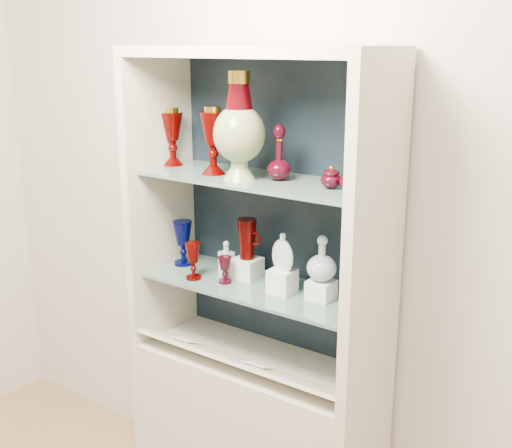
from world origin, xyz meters
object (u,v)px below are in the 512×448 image
Objects in this scene: clear_round_decanter at (322,259)px; lidded_bowl at (331,177)px; flat_flask at (283,251)px; ruby_goblet_tall at (193,261)px; cameo_medallion at (367,268)px; clear_square_bottle at (226,258)px; pedestal_lamp_right at (213,141)px; ruby_decanter_b at (352,164)px; cobalt_goblet at (183,243)px; enamel_urn at (239,126)px; pedestal_lamp_left at (172,137)px; ruby_pitcher at (247,239)px; ruby_decanter_a at (279,149)px; ruby_goblet_small at (225,270)px.

lidded_bowl is at bearing -26.45° from clear_round_decanter.
ruby_goblet_tall is at bearing -157.61° from flat_flask.
clear_square_bottle is at bearing 179.22° from cameo_medallion.
pedestal_lamp_right is 1.36× the size of ruby_decanter_b.
pedestal_lamp_right is 1.35× the size of cobalt_goblet.
enamel_urn is (0.14, -0.03, 0.07)m from pedestal_lamp_right.
cobalt_goblet is (0.04, -0.00, -0.44)m from pedestal_lamp_left.
ruby_decanter_b is at bearing -4.56° from ruby_pitcher.
pedestal_lamp_left is 0.82m from ruby_decanter_b.
ruby_decanter_b is (0.57, 0.03, -0.03)m from pedestal_lamp_right.
ruby_decanter_a is 0.41m from ruby_pitcher.
flat_flask reaches higher than ruby_goblet_tall.
flat_flask reaches higher than ruby_goblet_small.
clear_round_decanter is (0.70, 0.00, -0.38)m from pedestal_lamp_left.
ruby_decanter_a is 1.39× the size of clear_round_decanter.
ruby_decanter_a is 0.53m from ruby_goblet_small.
ruby_goblet_tall is at bearing -124.08° from clear_square_bottle.
ruby_decanter_a is at bearing -1.73° from clear_square_bottle.
pedestal_lamp_right is 1.79× the size of clear_square_bottle.
clear_round_decanter is (0.31, 0.08, -0.46)m from enamel_urn.
pedestal_lamp_left is 0.58m from ruby_goblet_small.
enamel_urn reaches higher than clear_square_bottle.
lidded_bowl is 0.35m from flat_flask.
lidded_bowl is 0.61m from clear_square_bottle.
clear_square_bottle is at bearing 1.05° from pedestal_lamp_left.
ruby_decanter_a is 1.58× the size of flat_flask.
ruby_goblet_tall is 0.14m from clear_square_bottle.
pedestal_lamp_left is 1.56× the size of ruby_goblet_tall.
enamel_urn is 0.63m from cobalt_goblet.
pedestal_lamp_left is 0.51m from ruby_pitcher.
ruby_decanter_a is at bearing -0.29° from cobalt_goblet.
enamel_urn reaches higher than lidded_bowl.
clear_round_decanter is (0.45, 0.05, -0.40)m from pedestal_lamp_right.
flat_flask is at bearing -13.53° from ruby_pitcher.
cobalt_goblet is at bearing 143.94° from ruby_goblet_tall.
enamel_urn is at bearing -12.35° from cobalt_goblet.
enamel_urn is at bearing -32.41° from clear_square_bottle.
cameo_medallion is (0.18, -0.00, 0.01)m from clear_round_decanter.
flat_flask is (0.51, -0.03, 0.07)m from cobalt_goblet.
flat_flask is at bearing -34.82° from ruby_decanter_a.
enamel_urn is 2.37× the size of clear_round_decanter.
flat_flask is (0.37, 0.08, 0.09)m from ruby_goblet_tall.
cobalt_goblet reaches higher than clear_square_bottle.
flat_flask is at bearing -176.19° from lidded_bowl.
ruby_decanter_a is (0.12, 0.08, -0.08)m from enamel_urn.
flat_flask is 0.88× the size of clear_round_decanter.
ruby_pitcher is 1.13× the size of clear_square_bottle.
ruby_decanter_b is (0.82, -0.02, -0.02)m from pedestal_lamp_left.
clear_round_decanter is (0.15, 0.03, -0.01)m from flat_flask.
lidded_bowl is (-0.08, 0.01, -0.05)m from ruby_decanter_b.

